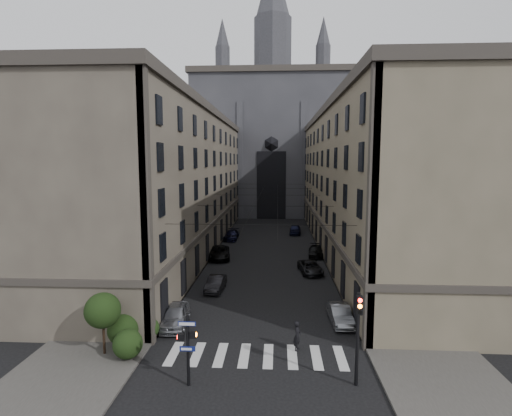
% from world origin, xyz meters
% --- Properties ---
extents(ground, '(260.00, 260.00, 0.00)m').
position_xyz_m(ground, '(0.00, 0.00, 0.00)').
color(ground, black).
rests_on(ground, ground).
extents(sidewalk_left, '(7.00, 80.00, 0.15)m').
position_xyz_m(sidewalk_left, '(-10.50, 36.00, 0.07)').
color(sidewalk_left, '#383533').
rests_on(sidewalk_left, ground).
extents(sidewalk_right, '(7.00, 80.00, 0.15)m').
position_xyz_m(sidewalk_right, '(10.50, 36.00, 0.07)').
color(sidewalk_right, '#383533').
rests_on(sidewalk_right, ground).
extents(zebra_crossing, '(11.00, 3.20, 0.01)m').
position_xyz_m(zebra_crossing, '(0.00, 5.00, 0.01)').
color(zebra_crossing, beige).
rests_on(zebra_crossing, ground).
extents(building_left, '(13.60, 60.60, 18.85)m').
position_xyz_m(building_left, '(-13.44, 36.00, 9.34)').
color(building_left, '#4B4339').
rests_on(building_left, ground).
extents(building_right, '(13.60, 60.60, 18.85)m').
position_xyz_m(building_right, '(13.44, 36.00, 9.34)').
color(building_right, brown).
rests_on(building_right, ground).
extents(gothic_tower, '(35.00, 23.00, 58.00)m').
position_xyz_m(gothic_tower, '(0.00, 74.96, 17.80)').
color(gothic_tower, '#2D2D33').
rests_on(gothic_tower, ground).
extents(pedestrian_signal_left, '(1.02, 0.38, 4.00)m').
position_xyz_m(pedestrian_signal_left, '(-3.51, 1.50, 2.32)').
color(pedestrian_signal_left, black).
rests_on(pedestrian_signal_left, ground).
extents(traffic_light_right, '(0.34, 0.50, 5.20)m').
position_xyz_m(traffic_light_right, '(5.60, 1.92, 3.29)').
color(traffic_light_right, black).
rests_on(traffic_light_right, ground).
extents(shrub_cluster, '(3.90, 4.40, 3.90)m').
position_xyz_m(shrub_cluster, '(-8.72, 5.01, 1.80)').
color(shrub_cluster, black).
rests_on(shrub_cluster, sidewalk_left).
extents(tram_wires, '(14.00, 60.00, 0.43)m').
position_xyz_m(tram_wires, '(0.00, 35.63, 7.25)').
color(tram_wires, black).
rests_on(tram_wires, ground).
extents(car_left_near, '(2.18, 4.67, 1.55)m').
position_xyz_m(car_left_near, '(-6.20, 9.19, 0.77)').
color(car_left_near, gray).
rests_on(car_left_near, ground).
extents(car_left_midnear, '(1.67, 4.18, 1.35)m').
position_xyz_m(car_left_midnear, '(-4.48, 17.41, 0.68)').
color(car_left_midnear, black).
rests_on(car_left_midnear, ground).
extents(car_left_midfar, '(3.27, 5.82, 1.54)m').
position_xyz_m(car_left_midfar, '(-5.91, 29.56, 0.77)').
color(car_left_midfar, black).
rests_on(car_left_midfar, ground).
extents(car_left_far, '(2.17, 5.02, 1.44)m').
position_xyz_m(car_left_far, '(-5.74, 41.46, 0.72)').
color(car_left_far, black).
rests_on(car_left_far, ground).
extents(car_right_near, '(1.63, 4.20, 1.36)m').
position_xyz_m(car_right_near, '(6.02, 10.37, 0.68)').
color(car_right_near, slate).
rests_on(car_right_near, ground).
extents(car_right_midnear, '(2.76, 4.94, 1.31)m').
position_xyz_m(car_right_midnear, '(4.88, 23.71, 0.65)').
color(car_right_midnear, black).
rests_on(car_right_midnear, ground).
extents(car_right_midfar, '(2.19, 4.63, 1.30)m').
position_xyz_m(car_right_midfar, '(6.20, 31.45, 0.65)').
color(car_right_midfar, black).
rests_on(car_right_midfar, ground).
extents(car_right_far, '(2.10, 4.59, 1.52)m').
position_xyz_m(car_right_far, '(4.24, 46.67, 0.76)').
color(car_right_far, black).
rests_on(car_right_far, ground).
extents(pedestrian, '(0.63, 0.80, 1.93)m').
position_xyz_m(pedestrian, '(2.59, 5.89, 0.97)').
color(pedestrian, black).
rests_on(pedestrian, ground).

